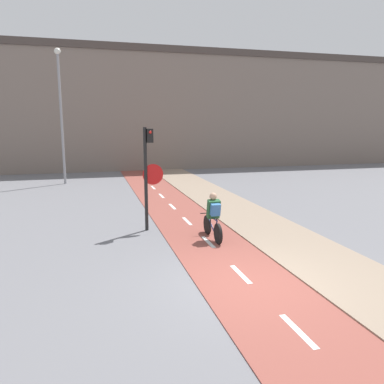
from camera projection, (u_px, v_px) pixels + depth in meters
ground_plane at (249, 284)px, 8.17m from camera, size 120.00×120.00×0.00m
bike_lane at (249, 283)px, 8.18m from camera, size 2.31×60.00×0.02m
sidewalk_strip at (342, 272)px, 8.77m from camera, size 2.40×60.00×0.05m
building_row_background at (131, 110)px, 29.68m from camera, size 60.00×5.20×9.13m
traffic_light_pole at (148, 168)px, 11.98m from camera, size 0.67×0.25×3.35m
street_lamp_far at (61, 104)px, 21.21m from camera, size 0.36×0.36×7.62m
cyclist_near at (213, 217)px, 11.20m from camera, size 0.46×1.65×1.44m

